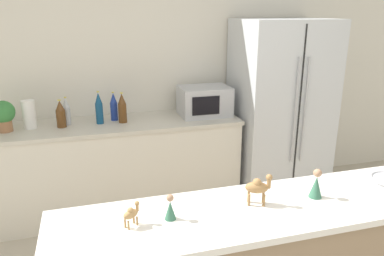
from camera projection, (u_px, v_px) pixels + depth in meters
name	position (u px, v px, depth m)	size (l,w,h in m)	color
wall_back	(157.00, 72.00, 3.75)	(8.00, 0.06, 2.55)	silver
back_counter	(123.00, 166.00, 3.59)	(2.21, 0.63, 0.89)	silver
refrigerator	(279.00, 111.00, 3.80)	(0.90, 0.74, 1.80)	silver
potted_plant	(3.00, 114.00, 3.14)	(0.19, 0.19, 0.27)	#9E6B47
paper_towel_roll	(29.00, 114.00, 3.24)	(0.11, 0.11, 0.25)	white
microwave	(204.00, 101.00, 3.64)	(0.48, 0.37, 0.28)	#B2B5BA
back_bottle_0	(122.00, 108.00, 3.40)	(0.08, 0.08, 0.28)	brown
back_bottle_1	(99.00, 108.00, 3.36)	(0.07, 0.07, 0.30)	navy
back_bottle_2	(61.00, 114.00, 3.26)	(0.08, 0.08, 0.25)	brown
back_bottle_3	(67.00, 111.00, 3.34)	(0.07, 0.07, 0.25)	#B2B7BC
back_bottle_4	(114.00, 107.00, 3.47)	(0.07, 0.07, 0.27)	navy
camel_figurine	(258.00, 187.00, 1.87)	(0.14, 0.10, 0.17)	olive
camel_figurine_second	(131.00, 213.00, 1.69)	(0.09, 0.08, 0.11)	#A87F4C
wise_man_figurine_crimson	(316.00, 185.00, 1.95)	(0.07, 0.07, 0.16)	#33664C
wise_man_figurine_purple	(170.00, 209.00, 1.75)	(0.05, 0.05, 0.13)	#33664C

